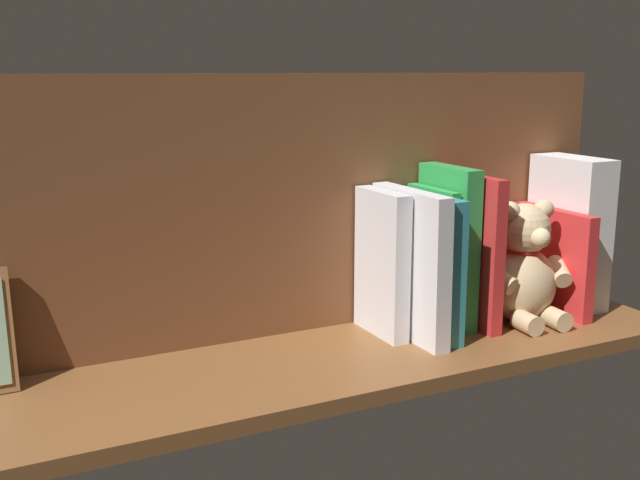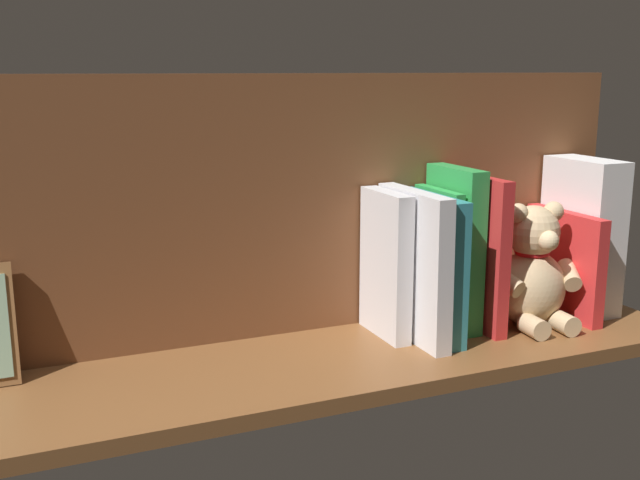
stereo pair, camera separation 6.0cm
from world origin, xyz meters
The scene contains 11 objects.
ground_plane centered at (0.00, 0.00, -1.10)cm, with size 116.68×28.22×2.20cm, color brown.
shelf_back_panel centered at (0.00, -11.86, 19.83)cm, with size 116.68×1.50×39.66cm, color brown.
dictionary_thick_white centered at (-49.60, -3.45, 12.90)cm, with size 6.32×14.33×25.80cm, color white.
book_0 centered at (-44.83, -1.95, 8.75)cm, with size 2.17×17.53×17.49cm, color red.
teddy_bear centered at (-36.56, 0.81, 8.79)cm, with size 16.17×13.35×19.98cm.
book_1 centered at (-27.92, -2.93, 12.10)cm, with size 2.14×15.56×24.20cm, color red.
book_2 centered at (-24.79, -4.25, 12.76)cm, with size 3.07×12.92×25.51cm, color green.
book_3 centered at (-21.94, -4.63, 11.13)cm, with size 1.58×12.17×22.25cm, color green.
book_4 centered at (-19.25, -2.13, 10.96)cm, with size 2.75×17.17×21.92cm, color teal.
book_5 centered at (-16.03, -1.67, 11.40)cm, with size 2.64×18.08×22.80cm, color silver.
book_6 centered at (-12.83, -4.59, 11.23)cm, with size 2.70×12.25×22.46cm, color silver.
Camera 1 is at (46.31, 92.74, 40.27)cm, focal length 43.05 mm.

